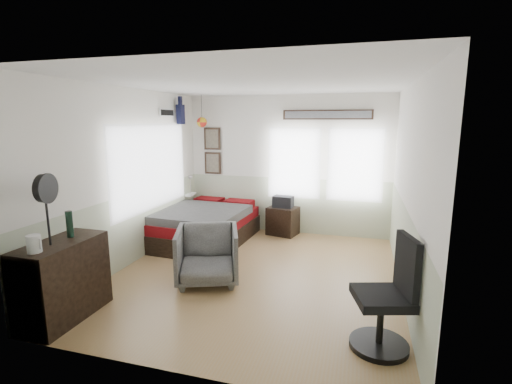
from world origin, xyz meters
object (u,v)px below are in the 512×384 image
armchair (207,255)px  task_chair (388,304)px  bed (206,225)px  nightstand (283,221)px  dresser (63,280)px

armchair → task_chair: size_ratio=0.74×
bed → nightstand: (1.28, 0.84, -0.04)m
armchair → task_chair: bearing=-43.3°
dresser → armchair: size_ratio=1.18×
dresser → armchair: dresser is taller
nightstand → task_chair: size_ratio=0.48×
dresser → armchair: bearing=48.9°
bed → dresser: dresser is taller
armchair → nightstand: bearing=56.4°
task_chair → armchair: bearing=141.0°
dresser → armchair: 1.78m
task_chair → nightstand: bearing=100.8°
armchair → task_chair: task_chair is taller
dresser → task_chair: 3.49m
bed → armchair: armchair is taller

